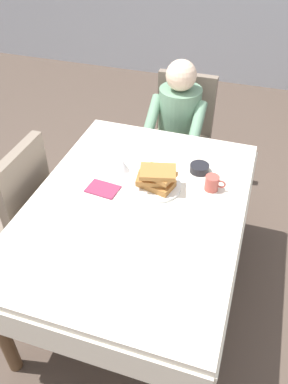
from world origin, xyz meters
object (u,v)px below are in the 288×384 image
object	(u,v)px
diner_person	(178,122)
fork_left_of_plate	(122,182)
chair_left_side	(15,204)
spoon_near_edge	(147,224)
breakfast_stack	(156,178)
dining_table_main	(136,217)
plate_breakfast	(156,186)
bowl_butter	(199,168)
knife_right_of_plate	(189,196)
syrup_pitcher	(123,165)
cup_coffee	(212,183)
chair_diner	(182,128)

from	to	relation	value
diner_person	fork_left_of_plate	xyz separation A→B (m)	(-0.11, -0.87, 0.07)
chair_left_side	spoon_near_edge	distance (m)	0.91
breakfast_stack	dining_table_main	bearing A→B (deg)	-111.98
plate_breakfast	bowl_butter	world-z (taller)	bowl_butter
chair_left_side	breakfast_stack	size ratio (longest dim) A/B	4.08
knife_right_of_plate	syrup_pitcher	bearing A→B (deg)	81.96
bowl_butter	plate_breakfast	bearing A→B (deg)	-132.62
cup_coffee	syrup_pitcher	distance (m)	0.52
chair_diner	breakfast_stack	size ratio (longest dim) A/B	4.08
chair_diner	breakfast_stack	bearing A→B (deg)	95.03
chair_left_side	knife_right_of_plate	distance (m)	1.05
plate_breakfast	knife_right_of_plate	bearing A→B (deg)	-6.01
diner_person	fork_left_of_plate	world-z (taller)	diner_person
cup_coffee	breakfast_stack	bearing A→B (deg)	-163.69
bowl_butter	spoon_near_edge	xyz separation A→B (m)	(-0.15, -0.51, -0.02)
diner_person	cup_coffee	world-z (taller)	diner_person
fork_left_of_plate	spoon_near_edge	bearing A→B (deg)	-141.12
dining_table_main	chair_left_side	bearing A→B (deg)	180.00
diner_person	knife_right_of_plate	size ratio (longest dim) A/B	5.60
diner_person	syrup_pitcher	distance (m)	0.78
knife_right_of_plate	spoon_near_edge	bearing A→B (deg)	158.16
spoon_near_edge	chair_diner	bearing A→B (deg)	102.39
diner_person	syrup_pitcher	bearing A→B (deg)	79.75
plate_breakfast	fork_left_of_plate	distance (m)	0.19
syrup_pitcher	breakfast_stack	bearing A→B (deg)	-22.56
chair_left_side	knife_right_of_plate	size ratio (longest dim) A/B	4.65
chair_diner	diner_person	size ratio (longest dim) A/B	0.83
cup_coffee	syrup_pitcher	world-z (taller)	cup_coffee
syrup_pitcher	spoon_near_edge	world-z (taller)	syrup_pitcher
breakfast_stack	knife_right_of_plate	world-z (taller)	breakfast_stack
chair_diner	knife_right_of_plate	xyz separation A→B (m)	(0.27, -1.02, 0.21)
chair_diner	bowl_butter	bearing A→B (deg)	109.67
chair_left_side	syrup_pitcher	bearing A→B (deg)	-67.47
syrup_pitcher	fork_left_of_plate	bearing A→B (deg)	-73.08
plate_breakfast	spoon_near_edge	xyz separation A→B (m)	(0.04, -0.29, -0.01)
cup_coffee	spoon_near_edge	distance (m)	0.45
syrup_pitcher	spoon_near_edge	xyz separation A→B (m)	(0.27, -0.38, -0.04)
dining_table_main	bowl_butter	distance (m)	0.47
bowl_butter	fork_left_of_plate	bearing A→B (deg)	-148.80
chair_diner	bowl_butter	world-z (taller)	chair_diner
diner_person	spoon_near_edge	xyz separation A→B (m)	(0.13, -1.14, 0.07)
dining_table_main	bowl_butter	world-z (taller)	bowl_butter
diner_person	syrup_pitcher	world-z (taller)	diner_person
plate_breakfast	fork_left_of_plate	size ratio (longest dim) A/B	1.56
dining_table_main	chair_diner	size ratio (longest dim) A/B	1.64
diner_person	knife_right_of_plate	bearing A→B (deg)	107.55
plate_breakfast	syrup_pitcher	bearing A→B (deg)	159.05
diner_person	breakfast_stack	distance (m)	0.87
plate_breakfast	bowl_butter	distance (m)	0.29
chair_diner	cup_coffee	bearing A→B (deg)	112.21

